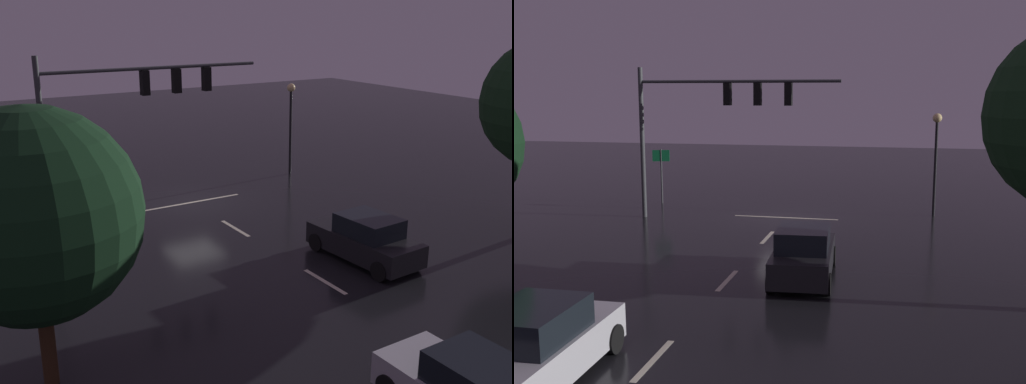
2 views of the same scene
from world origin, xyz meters
TOP-DOWN VIEW (x-y plane):
  - ground_plane at (0.00, 0.00)m, footprint 80.00×80.00m
  - traffic_signal_assembly at (3.28, 1.04)m, footprint 9.43×0.47m
  - lane_dash_far at (0.00, 4.00)m, footprint 0.16×2.20m
  - lane_dash_mid at (0.00, 10.00)m, footprint 0.16×2.20m
  - lane_dash_near at (0.00, 16.00)m, footprint 0.16×2.20m
  - stop_bar at (0.00, -0.14)m, footprint 5.00×0.16m
  - car_approaching at (-2.33, 9.29)m, footprint 2.14×4.46m
  - street_lamp_left_kerb at (-6.91, -2.04)m, footprint 0.44×0.44m
  - route_sign at (7.23, -2.58)m, footprint 0.88×0.30m
  - tree_right_near at (9.13, 11.04)m, footprint 4.94×4.94m

SIDE VIEW (x-z plane):
  - ground_plane at x=0.00m, z-range 0.00..0.00m
  - lane_dash_far at x=0.00m, z-range 0.00..0.01m
  - lane_dash_mid at x=0.00m, z-range 0.00..0.01m
  - lane_dash_near at x=0.00m, z-range 0.00..0.01m
  - stop_bar at x=0.00m, z-range 0.00..0.01m
  - car_approaching at x=-2.33m, z-range -0.05..1.65m
  - route_sign at x=7.23m, z-range 0.64..3.57m
  - street_lamp_left_kerb at x=-6.91m, z-range 1.00..5.94m
  - tree_right_near at x=9.13m, z-range 0.90..7.64m
  - traffic_signal_assembly at x=3.28m, z-range 1.58..8.63m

